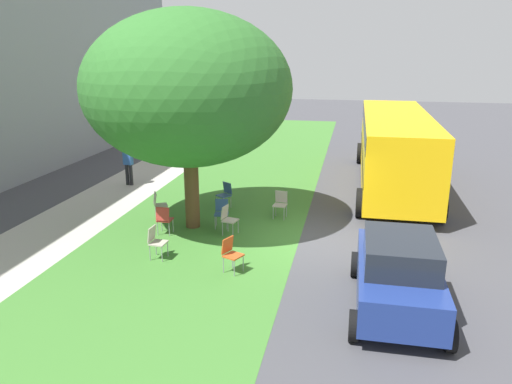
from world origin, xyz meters
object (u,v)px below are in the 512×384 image
object	(u,v)px
chair_1	(222,211)
school_bus	(395,143)
chair_6	(228,218)
pedestrian_0	(128,163)
chair_0	(156,240)
chair_2	(164,218)
chair_3	(231,252)
chair_4	(225,193)
street_tree	(188,89)
parked_car	(398,273)
chair_7	(159,203)
chair_5	(280,202)

from	to	relation	value
chair_1	school_bus	world-z (taller)	school_bus
chair_6	pedestrian_0	distance (m)	6.95
chair_0	pedestrian_0	bearing A→B (deg)	30.54
chair_2	chair_6	size ratio (longest dim) A/B	1.00
chair_3	chair_4	xyz separation A→B (m)	(4.92, 1.45, 0.00)
chair_2	chair_3	bearing A→B (deg)	-128.52
street_tree	chair_4	bearing A→B (deg)	-13.54
chair_0	parked_car	bearing A→B (deg)	-103.52
chair_4	parked_car	distance (m)	8.02
street_tree	chair_7	size ratio (longest dim) A/B	7.33
pedestrian_0	chair_7	bearing A→B (deg)	-142.66
chair_3	parked_car	bearing A→B (deg)	-105.36
chair_1	chair_7	world-z (taller)	same
chair_0	chair_2	world-z (taller)	same
chair_1	school_bus	distance (m)	8.08
chair_2	chair_3	distance (m)	3.27
chair_3	pedestrian_0	world-z (taller)	pedestrian_0
chair_6	chair_0	bearing A→B (deg)	145.66
parked_car	school_bus	bearing A→B (deg)	-3.00
chair_2	chair_5	bearing A→B (deg)	-54.97
street_tree	chair_0	size ratio (longest dim) A/B	7.33
parked_car	school_bus	world-z (taller)	school_bus
chair_0	chair_7	bearing A→B (deg)	20.92
chair_6	pedestrian_0	xyz separation A→B (m)	(4.49, 5.29, 0.41)
chair_0	chair_1	world-z (taller)	same
chair_4	pedestrian_0	world-z (taller)	pedestrian_0
chair_7	chair_2	bearing A→B (deg)	-151.75
chair_2	school_bus	bearing A→B (deg)	-45.64
chair_4	chair_5	world-z (taller)	same
chair_0	parked_car	size ratio (longest dim) A/B	0.24
chair_0	chair_7	world-z (taller)	same
parked_car	pedestrian_0	world-z (taller)	pedestrian_0
chair_0	parked_car	xyz separation A→B (m)	(-1.45, -6.01, 0.32)
chair_6	chair_3	bearing A→B (deg)	-163.83
chair_1	parked_car	size ratio (longest dim) A/B	0.24
street_tree	chair_5	xyz separation A→B (m)	(1.38, -2.54, -3.69)
chair_4	school_bus	xyz separation A→B (m)	(3.92, -5.85, 1.24)
parked_car	chair_6	bearing A→B (deg)	52.54
chair_1	school_bus	size ratio (longest dim) A/B	0.08
chair_3	chair_7	bearing A→B (deg)	44.20
chair_5	chair_2	bearing A→B (deg)	125.03
chair_6	chair_7	distance (m)	2.71
chair_4	chair_5	xyz separation A→B (m)	(-0.68, -2.04, 0.00)
chair_6	school_bus	size ratio (longest dim) A/B	0.08
chair_6	school_bus	distance (m)	8.27
street_tree	chair_7	world-z (taller)	street_tree
chair_1	chair_3	xyz separation A→B (m)	(-3.01, -1.06, 0.00)
chair_7	school_bus	distance (m)	9.51
chair_6	parked_car	size ratio (longest dim) A/B	0.24
chair_0	chair_7	size ratio (longest dim) A/B	1.00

